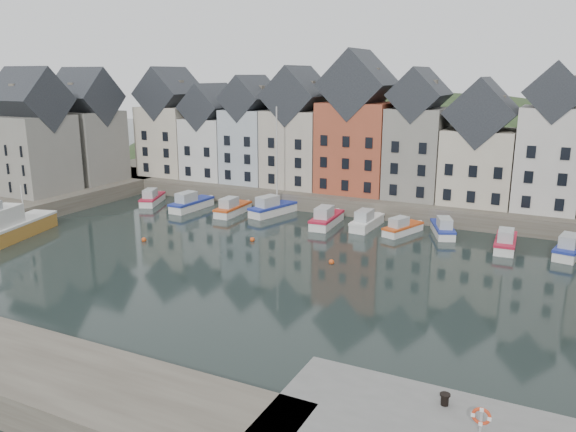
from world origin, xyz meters
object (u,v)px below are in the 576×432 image
Objects in this scene: large_vessel at (10,227)px; life_ring_post at (481,417)px; mooring_bollard at (445,399)px; boat_a at (152,199)px; boat_d at (272,208)px.

life_ring_post is at bearing -31.68° from large_vessel.
mooring_bollard is 0.43× the size of life_ring_post.
large_vessel is at bearing 163.49° from mooring_bollard.
boat_a is at bearing 143.11° from mooring_bollard.
large_vessel reaches higher than boat_a.
life_ring_post is at bearing -42.14° from mooring_bollard.
life_ring_post is (46.45, -35.14, 2.17)m from boat_a.
boat_a is 58.28m from life_ring_post.
life_ring_post is at bearing -59.34° from boat_a.
boat_d reaches higher than life_ring_post.
mooring_bollard is at bearing 137.86° from life_ring_post.
large_vessel is at bearing -117.28° from boat_d.
large_vessel is at bearing -119.19° from boat_a.
mooring_bollard is (27.63, -35.37, 1.45)m from boat_d.
mooring_bollard is (44.68, -33.54, 1.62)m from boat_a.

